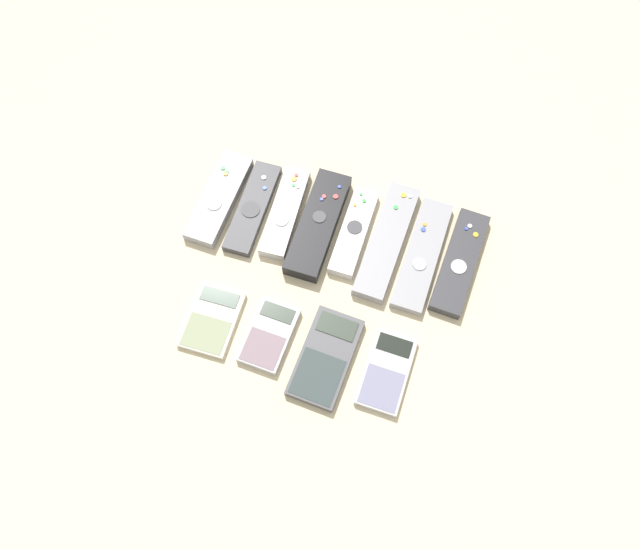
{
  "coord_description": "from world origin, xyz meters",
  "views": [
    {
      "loc": [
        0.13,
        -0.36,
        0.94
      ],
      "look_at": [
        0.0,
        0.03,
        0.01
      ],
      "focal_mm": 35.0,
      "sensor_mm": 36.0,
      "label": 1
    }
  ],
  "objects": [
    {
      "name": "ground_plane",
      "position": [
        0.0,
        0.0,
        0.0
      ],
      "size": [
        3.0,
        3.0,
        0.0
      ],
      "primitive_type": "plane",
      "color": "beige"
    },
    {
      "name": "remote_6",
      "position": [
        0.15,
        0.12,
        0.01
      ],
      "size": [
        0.06,
        0.21,
        0.02
      ],
      "rotation": [
        0.0,
        0.0,
        -0.02
      ],
      "color": "gray",
      "rests_on": "ground_plane"
    },
    {
      "name": "remote_3",
      "position": [
        -0.03,
        0.12,
        0.01
      ],
      "size": [
        0.06,
        0.2,
        0.03
      ],
      "rotation": [
        0.0,
        0.0,
        0.0
      ],
      "color": "black",
      "rests_on": "ground_plane"
    },
    {
      "name": "remote_5",
      "position": [
        0.09,
        0.13,
        0.01
      ],
      "size": [
        0.06,
        0.22,
        0.02
      ],
      "rotation": [
        0.0,
        0.0,
        -0.04
      ],
      "color": "gray",
      "rests_on": "ground_plane"
    },
    {
      "name": "calculator_1",
      "position": [
        -0.05,
        -0.09,
        0.01
      ],
      "size": [
        0.07,
        0.11,
        0.02
      ],
      "rotation": [
        0.0,
        0.0,
        -0.04
      ],
      "color": "#B2B2B7",
      "rests_on": "ground_plane"
    },
    {
      "name": "calculator_2",
      "position": [
        0.05,
        -0.1,
        0.01
      ],
      "size": [
        0.08,
        0.15,
        0.02
      ],
      "rotation": [
        0.0,
        0.0,
        -0.05
      ],
      "color": "#4C4C51",
      "rests_on": "ground_plane"
    },
    {
      "name": "calculator_3",
      "position": [
        0.15,
        -0.09,
        0.01
      ],
      "size": [
        0.07,
        0.13,
        0.01
      ],
      "rotation": [
        0.0,
        0.0,
        -0.02
      ],
      "color": "#B2B2B7",
      "rests_on": "ground_plane"
    },
    {
      "name": "remote_1",
      "position": [
        -0.15,
        0.12,
        0.01
      ],
      "size": [
        0.05,
        0.18,
        0.02
      ],
      "rotation": [
        0.0,
        0.0,
        0.02
      ],
      "color": "#333338",
      "rests_on": "ground_plane"
    },
    {
      "name": "remote_7",
      "position": [
        0.21,
        0.13,
        0.01
      ],
      "size": [
        0.06,
        0.19,
        0.02
      ],
      "rotation": [
        0.0,
        0.0,
        -0.05
      ],
      "color": "#333338",
      "rests_on": "ground_plane"
    },
    {
      "name": "remote_0",
      "position": [
        -0.21,
        0.12,
        0.01
      ],
      "size": [
        0.06,
        0.18,
        0.02
      ],
      "rotation": [
        0.0,
        0.0,
        -0.03
      ],
      "color": "gray",
      "rests_on": "ground_plane"
    },
    {
      "name": "remote_4",
      "position": [
        0.03,
        0.13,
        0.01
      ],
      "size": [
        0.04,
        0.16,
        0.02
      ],
      "rotation": [
        0.0,
        0.0,
        0.0
      ],
      "color": "silver",
      "rests_on": "ground_plane"
    },
    {
      "name": "remote_2",
      "position": [
        -0.09,
        0.13,
        0.01
      ],
      "size": [
        0.05,
        0.17,
        0.02
      ],
      "rotation": [
        0.0,
        0.0,
        0.06
      ],
      "color": "#B7B7BC",
      "rests_on": "ground_plane"
    },
    {
      "name": "calculator_0",
      "position": [
        -0.14,
        -0.09,
        0.01
      ],
      "size": [
        0.08,
        0.11,
        0.01
      ],
      "rotation": [
        0.0,
        0.0,
        0.03
      ],
      "color": "beige",
      "rests_on": "ground_plane"
    }
  ]
}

